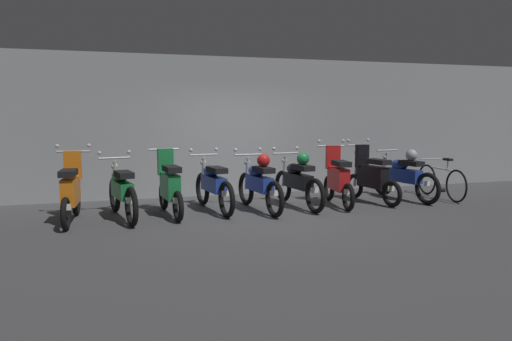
# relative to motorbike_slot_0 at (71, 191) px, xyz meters

# --- Properties ---
(ground_plane) EXTENTS (80.00, 80.00, 0.00)m
(ground_plane) POSITION_rel_motorbike_slot_0_xyz_m (3.29, -0.14, -0.53)
(ground_plane) COLOR #424244
(back_wall) EXTENTS (16.00, 0.30, 3.06)m
(back_wall) POSITION_rel_motorbike_slot_0_xyz_m (3.29, 2.08, 1.00)
(back_wall) COLOR gray
(back_wall) RESTS_ON ground
(motorbike_slot_0) EXTENTS (0.59, 1.68, 1.29)m
(motorbike_slot_0) POSITION_rel_motorbike_slot_0_xyz_m (0.00, 0.00, 0.00)
(motorbike_slot_0) COLOR black
(motorbike_slot_0) RESTS_ON ground
(motorbike_slot_1) EXTENTS (0.63, 1.93, 1.15)m
(motorbike_slot_1) POSITION_rel_motorbike_slot_0_xyz_m (0.81, 0.04, -0.04)
(motorbike_slot_1) COLOR black
(motorbike_slot_1) RESTS_ON ground
(motorbike_slot_2) EXTENTS (0.56, 1.68, 1.18)m
(motorbike_slot_2) POSITION_rel_motorbike_slot_0_xyz_m (1.64, 0.09, -0.00)
(motorbike_slot_2) COLOR black
(motorbike_slot_2) RESTS_ON ground
(motorbike_slot_3) EXTENTS (0.58, 1.94, 1.15)m
(motorbike_slot_3) POSITION_rel_motorbike_slot_0_xyz_m (2.46, 0.26, -0.04)
(motorbike_slot_3) COLOR black
(motorbike_slot_3) RESTS_ON ground
(motorbike_slot_4) EXTENTS (0.59, 1.95, 1.15)m
(motorbike_slot_4) POSITION_rel_motorbike_slot_0_xyz_m (3.29, 0.02, 0.00)
(motorbike_slot_4) COLOR black
(motorbike_slot_4) RESTS_ON ground
(motorbike_slot_5) EXTENTS (0.59, 1.95, 1.15)m
(motorbike_slot_5) POSITION_rel_motorbike_slot_0_xyz_m (4.11, 0.13, 0.00)
(motorbike_slot_5) COLOR black
(motorbike_slot_5) RESTS_ON ground
(motorbike_slot_6) EXTENTS (0.59, 1.68, 1.29)m
(motorbike_slot_6) POSITION_rel_motorbike_slot_0_xyz_m (4.94, 0.09, 0.00)
(motorbike_slot_6) COLOR black
(motorbike_slot_6) RESTS_ON ground
(motorbike_slot_7) EXTENTS (0.58, 1.67, 1.29)m
(motorbike_slot_7) POSITION_rel_motorbike_slot_0_xyz_m (5.75, 0.19, 0.00)
(motorbike_slot_7) COLOR black
(motorbike_slot_7) RESTS_ON ground
(motorbike_slot_8) EXTENTS (0.58, 1.94, 1.08)m
(motorbike_slot_8) POSITION_rel_motorbike_slot_0_xyz_m (6.58, 0.27, -0.00)
(motorbike_slot_8) COLOR black
(motorbike_slot_8) RESTS_ON ground
(bicycle) EXTENTS (0.50, 1.73, 0.89)m
(bicycle) POSITION_rel_motorbike_slot_0_xyz_m (7.44, 0.17, -0.17)
(bicycle) COLOR black
(bicycle) RESTS_ON ground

